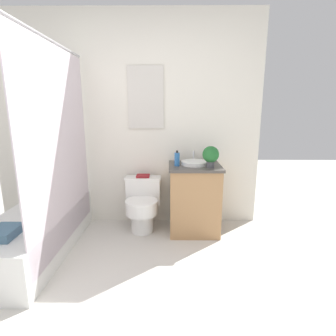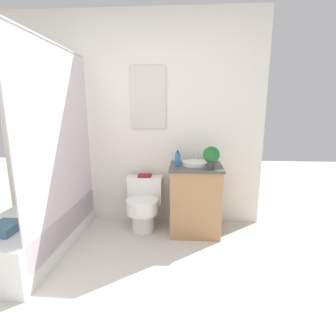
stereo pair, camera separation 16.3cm
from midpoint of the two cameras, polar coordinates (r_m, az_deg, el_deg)
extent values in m
cube|color=silver|center=(3.24, -10.63, 9.82)|extent=(3.21, 0.05, 2.50)
cube|color=beige|center=(3.16, -6.40, 14.98)|extent=(0.42, 0.02, 0.71)
cube|color=silver|center=(3.16, -6.41, 14.98)|extent=(0.39, 0.01, 0.68)
cube|color=white|center=(3.01, -28.15, -12.38)|extent=(0.63, 1.55, 0.41)
cube|color=silver|center=(2.64, -24.15, 3.83)|extent=(0.01, 1.43, 1.81)
cylinder|color=#B7B7BC|center=(2.67, -26.10, 23.77)|extent=(0.02, 1.43, 0.02)
cube|color=slate|center=(2.56, -33.69, -11.63)|extent=(0.20, 0.25, 0.07)
cylinder|color=white|center=(3.14, -7.13, -11.54)|extent=(0.25, 0.25, 0.24)
cylinder|color=white|center=(3.02, -7.34, -8.62)|extent=(0.36, 0.36, 0.14)
cylinder|color=white|center=(2.99, -7.38, -7.19)|extent=(0.37, 0.37, 0.02)
cube|color=white|center=(3.19, -6.86, -5.00)|extent=(0.40, 0.17, 0.31)
cube|color=white|center=(3.15, -6.94, -2.11)|extent=(0.42, 0.18, 0.02)
cube|color=#AD7F51|center=(3.05, 4.17, -6.90)|extent=(0.55, 0.50, 0.76)
cube|color=#4C4742|center=(2.94, 4.29, 0.35)|extent=(0.58, 0.53, 0.03)
cylinder|color=white|center=(2.96, 4.28, 1.09)|extent=(0.31, 0.31, 0.04)
cylinder|color=silver|center=(3.12, 4.08, 2.57)|extent=(0.02, 0.02, 0.13)
cylinder|color=#2D6BB2|center=(2.88, 0.35, 1.88)|extent=(0.06, 0.06, 0.15)
cylinder|color=black|center=(2.86, 0.35, 3.56)|extent=(0.02, 0.02, 0.02)
cylinder|color=#4C4C51|center=(2.82, 7.58, 0.81)|extent=(0.08, 0.08, 0.07)
sphere|color=#23662D|center=(2.80, 7.65, 2.95)|extent=(0.18, 0.18, 0.18)
cube|color=maroon|center=(3.14, -6.95, -1.73)|extent=(0.15, 0.13, 0.02)
camera|label=1|loc=(0.08, -91.69, -0.38)|focal=28.00mm
camera|label=2|loc=(0.08, 88.31, 0.38)|focal=28.00mm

